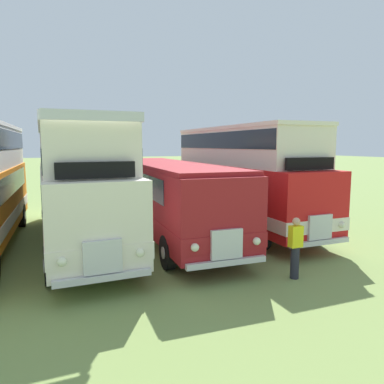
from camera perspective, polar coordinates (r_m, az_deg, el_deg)
The scene contains 4 objects.
bus_sixth_in_row at distance 14.26m, azimuth -17.81°, elevation 1.72°, with size 2.81×11.56×4.52m.
bus_seventh_in_row at distance 14.80m, azimuth -3.98°, elevation -0.11°, with size 2.88×11.52×2.99m.
bus_eighth_in_row at distance 16.15m, azimuth 7.91°, elevation 3.01°, with size 2.64×10.01×4.49m.
marshal_person at distance 10.46m, azimuth 16.08°, elevation -8.45°, with size 0.36×0.24×1.73m.
Camera 1 is at (4.35, -14.26, 3.70)m, focal length 33.60 mm.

